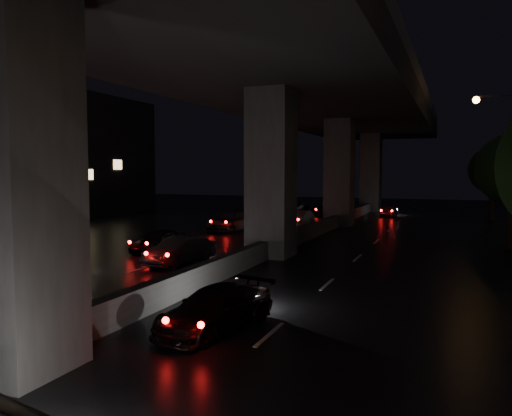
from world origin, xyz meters
The scene contains 16 objects.
ground centered at (0.00, 0.00, 0.00)m, with size 120.00×120.00×0.00m, color black.
viaduct centered at (0.00, 5.00, 8.34)m, with size 12.00×80.00×10.50m.
median_barrier centered at (0.00, 5.00, 0.42)m, with size 0.45×70.00×0.85m, color #363739.
building_left centered at (-27.00, 15.00, 5.50)m, with size 12.00×24.00×11.00m, color black.
tree_d centered at (11.00, 28.00, 4.20)m, with size 3.80×3.80×6.12m.
streetlight_far centered at (10.97, 18.00, 5.66)m, with size 2.52×0.44×9.00m.
car_3 centered at (2.56, -6.16, 0.55)m, with size 1.55×3.80×1.10m, color black.
car_4 centered at (-5.97, -3.41, 0.58)m, with size 1.24×3.55×1.17m, color #28272B.
car_5 centered at (-3.02, 1.49, 0.61)m, with size 1.29×3.69×1.21m, color black.
car_6 centered at (-5.76, 4.02, 0.59)m, with size 1.38×3.44×1.17m, color black.
car_7 centered at (-6.18, 13.77, 0.67)m, with size 1.87×4.61×1.34m, color #262528.
car_8 centered at (-2.46, 11.71, 0.61)m, with size 1.44×3.58×1.22m, color black.
car_9 centered at (-2.54, 17.87, 0.60)m, with size 1.26×3.63×1.20m, color #433F3A.
car_10 centered at (-2.97, 27.87, 0.58)m, with size 1.91×4.14×1.15m, color black.
car_11 centered at (-6.01, 26.18, 0.63)m, with size 2.08×4.51×1.25m, color black.
car_12 centered at (2.62, 28.95, 0.55)m, with size 1.30×3.24×1.10m, color #4C4D52.
Camera 1 is at (8.26, -17.51, 4.10)m, focal length 35.00 mm.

